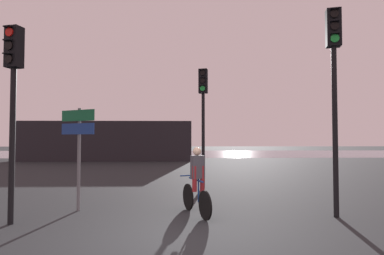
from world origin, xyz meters
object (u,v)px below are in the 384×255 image
(traffic_light_center, at_px, (203,105))
(cyclist, at_px, (197,181))
(traffic_light_near_left, at_px, (13,86))
(direction_sign_post, at_px, (78,140))
(distant_building, at_px, (110,141))
(traffic_light_near_right, at_px, (334,73))

(traffic_light_center, relative_size, cyclist, 2.72)
(traffic_light_near_left, xyz_separation_m, direction_sign_post, (1.01, 1.14, -1.18))
(distant_building, bearing_deg, cyclist, -70.30)
(traffic_light_near_right, distance_m, direction_sign_post, 6.47)
(traffic_light_center, bearing_deg, distant_building, -51.18)
(traffic_light_near_right, distance_m, cyclist, 4.13)
(traffic_light_center, bearing_deg, traffic_light_near_right, 137.42)
(traffic_light_center, bearing_deg, cyclist, 97.12)
(cyclist, bearing_deg, distant_building, 89.27)
(traffic_light_center, relative_size, traffic_light_near_right, 0.90)
(traffic_light_near_right, relative_size, traffic_light_near_left, 1.15)
(distant_building, bearing_deg, traffic_light_center, -64.24)
(traffic_light_center, distance_m, traffic_light_near_right, 5.02)
(traffic_light_near_left, bearing_deg, traffic_light_near_right, -160.19)
(traffic_light_center, height_order, traffic_light_near_left, traffic_light_center)
(traffic_light_near_left, relative_size, direction_sign_post, 1.64)
(distant_building, xyz_separation_m, cyclist, (6.54, -18.26, -0.77))
(traffic_light_center, xyz_separation_m, traffic_light_near_right, (2.83, -4.14, 0.32))
(traffic_light_near_right, height_order, traffic_light_near_left, traffic_light_near_right)
(traffic_light_near_right, xyz_separation_m, cyclist, (-3.23, 0.26, -2.56))
(distant_building, relative_size, traffic_light_center, 3.10)
(traffic_light_center, distance_m, cyclist, 4.50)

